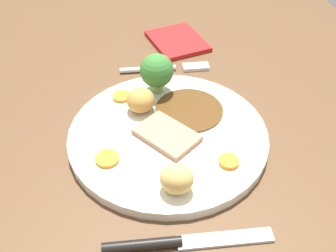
% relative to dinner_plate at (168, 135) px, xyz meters
% --- Properties ---
extents(dining_table, '(1.20, 0.84, 0.04)m').
position_rel_dinner_plate_xyz_m(dining_table, '(-0.03, 0.01, -0.02)').
color(dining_table, brown).
rests_on(dining_table, ground).
extents(dinner_plate, '(0.27, 0.27, 0.01)m').
position_rel_dinner_plate_xyz_m(dinner_plate, '(0.00, 0.00, 0.00)').
color(dinner_plate, silver).
rests_on(dinner_plate, dining_table).
extents(gravy_pool, '(0.10, 0.10, 0.00)m').
position_rel_dinner_plate_xyz_m(gravy_pool, '(-0.04, 0.04, 0.01)').
color(gravy_pool, '#563819').
rests_on(gravy_pool, dinner_plate).
extents(meat_slice_main, '(0.10, 0.09, 0.01)m').
position_rel_dinner_plate_xyz_m(meat_slice_main, '(0.01, -0.00, 0.01)').
color(meat_slice_main, tan).
rests_on(meat_slice_main, dinner_plate).
extents(roast_potato_left, '(0.05, 0.05, 0.04)m').
position_rel_dinner_plate_xyz_m(roast_potato_left, '(-0.05, -0.03, 0.02)').
color(roast_potato_left, '#BC8C42').
rests_on(roast_potato_left, dinner_plate).
extents(roast_potato_right, '(0.05, 0.05, 0.04)m').
position_rel_dinner_plate_xyz_m(roast_potato_right, '(0.10, -0.01, 0.03)').
color(roast_potato_right, '#D8B260').
rests_on(roast_potato_right, dinner_plate).
extents(carrot_coin_front, '(0.03, 0.03, 0.01)m').
position_rel_dinner_plate_xyz_m(carrot_coin_front, '(0.07, 0.06, 0.01)').
color(carrot_coin_front, orange).
rests_on(carrot_coin_front, dinner_plate).
extents(carrot_coin_back, '(0.03, 0.03, 0.00)m').
position_rel_dinner_plate_xyz_m(carrot_coin_back, '(-0.09, -0.05, 0.01)').
color(carrot_coin_back, orange).
rests_on(carrot_coin_back, dinner_plate).
extents(carrot_coin_side, '(0.03, 0.03, 0.00)m').
position_rel_dinner_plate_xyz_m(carrot_coin_side, '(0.04, -0.08, 0.01)').
color(carrot_coin_side, orange).
rests_on(carrot_coin_side, dinner_plate).
extents(broccoli_floret, '(0.05, 0.05, 0.06)m').
position_rel_dinner_plate_xyz_m(broccoli_floret, '(-0.09, 0.00, 0.04)').
color(broccoli_floret, '#8CB766').
rests_on(broccoli_floret, dinner_plate).
extents(fork, '(0.03, 0.15, 0.01)m').
position_rel_dinner_plate_xyz_m(fork, '(-0.17, 0.03, -0.00)').
color(fork, silver).
rests_on(fork, dining_table).
extents(knife, '(0.03, 0.19, 0.01)m').
position_rel_dinner_plate_xyz_m(knife, '(0.16, -0.02, -0.00)').
color(knife, black).
rests_on(knife, dining_table).
extents(folded_napkin, '(0.13, 0.11, 0.01)m').
position_rel_dinner_plate_xyz_m(folded_napkin, '(-0.26, 0.06, -0.00)').
color(folded_napkin, red).
rests_on(folded_napkin, dining_table).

